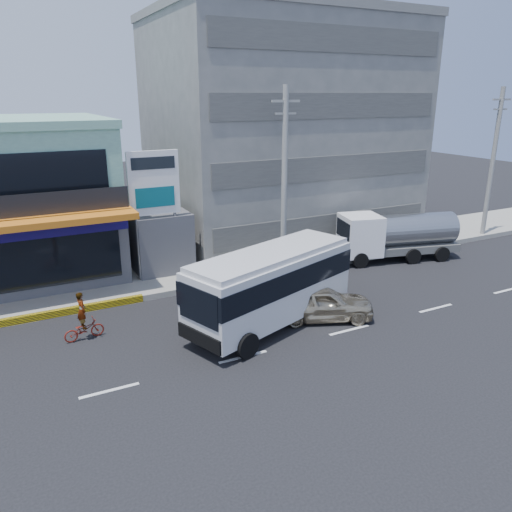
{
  "coord_description": "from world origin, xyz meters",
  "views": [
    {
      "loc": [
        -7.21,
        -15.25,
        9.55
      ],
      "look_at": [
        3.02,
        4.84,
        2.2
      ],
      "focal_mm": 35.0,
      "sensor_mm": 36.0,
      "label": 1
    }
  ],
  "objects_px": {
    "billboard": "(154,190)",
    "motorcycle_rider": "(83,324)",
    "tanker_truck": "(394,235)",
    "utility_pole_near": "(284,181)",
    "concrete_building": "(280,133)",
    "sedan": "(321,303)",
    "satellite_dish": "(156,209)",
    "minibus": "(271,282)",
    "utility_pole_far": "(492,163)"
  },
  "relations": [
    {
      "from": "satellite_dish",
      "to": "tanker_truck",
      "type": "relative_size",
      "value": 0.2
    },
    {
      "from": "concrete_building",
      "to": "minibus",
      "type": "relative_size",
      "value": 1.91
    },
    {
      "from": "billboard",
      "to": "motorcycle_rider",
      "type": "bearing_deg",
      "value": -133.14
    },
    {
      "from": "concrete_building",
      "to": "tanker_truck",
      "type": "relative_size",
      "value": 2.14
    },
    {
      "from": "utility_pole_near",
      "to": "concrete_building",
      "type": "bearing_deg",
      "value": 62.24
    },
    {
      "from": "utility_pole_near",
      "to": "minibus",
      "type": "bearing_deg",
      "value": -124.48
    },
    {
      "from": "billboard",
      "to": "utility_pole_near",
      "type": "xyz_separation_m",
      "value": [
        6.5,
        -1.8,
        0.22
      ]
    },
    {
      "from": "billboard",
      "to": "utility_pole_near",
      "type": "height_order",
      "value": "utility_pole_near"
    },
    {
      "from": "satellite_dish",
      "to": "utility_pole_near",
      "type": "height_order",
      "value": "utility_pole_near"
    },
    {
      "from": "utility_pole_near",
      "to": "motorcycle_rider",
      "type": "relative_size",
      "value": 4.87
    },
    {
      "from": "concrete_building",
      "to": "minibus",
      "type": "height_order",
      "value": "concrete_building"
    },
    {
      "from": "sedan",
      "to": "tanker_truck",
      "type": "bearing_deg",
      "value": -37.34
    },
    {
      "from": "concrete_building",
      "to": "utility_pole_far",
      "type": "height_order",
      "value": "concrete_building"
    },
    {
      "from": "billboard",
      "to": "motorcycle_rider",
      "type": "xyz_separation_m",
      "value": [
        -4.63,
        -4.94,
        -4.25
      ]
    },
    {
      "from": "sedan",
      "to": "tanker_truck",
      "type": "xyz_separation_m",
      "value": [
        8.66,
        5.06,
        0.74
      ]
    },
    {
      "from": "concrete_building",
      "to": "satellite_dish",
      "type": "xyz_separation_m",
      "value": [
        -10.0,
        -4.0,
        -3.42
      ]
    },
    {
      "from": "motorcycle_rider",
      "to": "minibus",
      "type": "bearing_deg",
      "value": -17.17
    },
    {
      "from": "utility_pole_far",
      "to": "motorcycle_rider",
      "type": "bearing_deg",
      "value": -173.41
    },
    {
      "from": "satellite_dish",
      "to": "utility_pole_near",
      "type": "xyz_separation_m",
      "value": [
        6.0,
        -3.6,
        1.57
      ]
    },
    {
      "from": "motorcycle_rider",
      "to": "sedan",
      "type": "bearing_deg",
      "value": -15.98
    },
    {
      "from": "satellite_dish",
      "to": "utility_pole_near",
      "type": "bearing_deg",
      "value": -30.96
    },
    {
      "from": "tanker_truck",
      "to": "minibus",
      "type": "bearing_deg",
      "value": -157.21
    },
    {
      "from": "billboard",
      "to": "tanker_truck",
      "type": "relative_size",
      "value": 0.92
    },
    {
      "from": "satellite_dish",
      "to": "sedan",
      "type": "bearing_deg",
      "value": -64.53
    },
    {
      "from": "billboard",
      "to": "minibus",
      "type": "bearing_deg",
      "value": -68.98
    },
    {
      "from": "utility_pole_far",
      "to": "minibus",
      "type": "relative_size",
      "value": 1.19
    },
    {
      "from": "billboard",
      "to": "satellite_dish",
      "type": "bearing_deg",
      "value": 74.48
    },
    {
      "from": "billboard",
      "to": "sedan",
      "type": "distance_m",
      "value": 10.08
    },
    {
      "from": "utility_pole_near",
      "to": "motorcycle_rider",
      "type": "bearing_deg",
      "value": -164.26
    },
    {
      "from": "satellite_dish",
      "to": "concrete_building",
      "type": "bearing_deg",
      "value": 21.8
    },
    {
      "from": "satellite_dish",
      "to": "minibus",
      "type": "height_order",
      "value": "satellite_dish"
    },
    {
      "from": "concrete_building",
      "to": "minibus",
      "type": "bearing_deg",
      "value": -120.67
    },
    {
      "from": "minibus",
      "to": "tanker_truck",
      "type": "relative_size",
      "value": 1.12
    },
    {
      "from": "minibus",
      "to": "tanker_truck",
      "type": "distance_m",
      "value": 11.85
    },
    {
      "from": "minibus",
      "to": "utility_pole_near",
      "type": "bearing_deg",
      "value": 55.52
    },
    {
      "from": "utility_pole_near",
      "to": "motorcycle_rider",
      "type": "height_order",
      "value": "utility_pole_near"
    },
    {
      "from": "utility_pole_near",
      "to": "tanker_truck",
      "type": "bearing_deg",
      "value": -6.64
    },
    {
      "from": "concrete_building",
      "to": "tanker_truck",
      "type": "xyz_separation_m",
      "value": [
        3.19,
        -8.44,
        -5.48
      ]
    },
    {
      "from": "utility_pole_far",
      "to": "tanker_truck",
      "type": "xyz_separation_m",
      "value": [
        -8.81,
        -0.84,
        -3.63
      ]
    },
    {
      "from": "utility_pole_near",
      "to": "tanker_truck",
      "type": "distance_m",
      "value": 8.1
    },
    {
      "from": "utility_pole_far",
      "to": "tanker_truck",
      "type": "bearing_deg",
      "value": -174.57
    },
    {
      "from": "motorcycle_rider",
      "to": "concrete_building",
      "type": "bearing_deg",
      "value": 35.37
    },
    {
      "from": "concrete_building",
      "to": "billboard",
      "type": "relative_size",
      "value": 2.32
    },
    {
      "from": "billboard",
      "to": "tanker_truck",
      "type": "bearing_deg",
      "value": -10.91
    },
    {
      "from": "tanker_truck",
      "to": "concrete_building",
      "type": "bearing_deg",
      "value": 110.71
    },
    {
      "from": "utility_pole_near",
      "to": "billboard",
      "type": "bearing_deg",
      "value": 164.52
    },
    {
      "from": "utility_pole_near",
      "to": "utility_pole_far",
      "type": "height_order",
      "value": "same"
    },
    {
      "from": "concrete_building",
      "to": "utility_pole_far",
      "type": "bearing_deg",
      "value": -32.35
    },
    {
      "from": "utility_pole_far",
      "to": "minibus",
      "type": "height_order",
      "value": "utility_pole_far"
    },
    {
      "from": "utility_pole_far",
      "to": "minibus",
      "type": "xyz_separation_m",
      "value": [
        -19.72,
        -5.42,
        -3.15
      ]
    }
  ]
}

